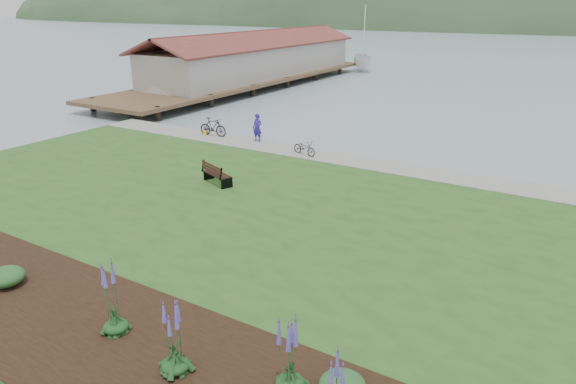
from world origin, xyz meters
name	(u,v)px	position (x,y,z in m)	size (l,w,h in m)	color
ground	(276,210)	(0.00, 0.00, 0.00)	(600.00, 600.00, 0.00)	gray
lawn	(247,222)	(0.00, -2.00, 0.20)	(34.00, 20.00, 0.40)	#254E1B
shoreline_path	(347,159)	(0.00, 6.90, 0.42)	(34.00, 2.20, 0.03)	gray
garden_bed	(154,360)	(3.00, -9.80, 0.42)	(24.00, 4.40, 0.04)	black
pier_pavilion	(255,59)	(-20.00, 27.52, 2.64)	(8.00, 36.00, 5.40)	#4C3826
park_bench	(215,173)	(-3.42, 0.40, 0.90)	(1.73, 1.19, 1.00)	black
person	(257,125)	(-6.03, 7.50, 1.37)	(0.70, 0.48, 1.93)	#30229D
bicycle_a	(304,148)	(-2.33, 6.50, 0.80)	(1.53, 0.53, 0.80)	black
bicycle_b	(213,127)	(-9.09, 7.20, 0.96)	(1.85, 0.54, 1.12)	black
sailboat	(362,71)	(-15.32, 44.02, 0.00)	(9.42, 9.59, 24.82)	silver
pannier	(206,133)	(-9.67, 7.20, 0.54)	(0.17, 0.26, 0.28)	yellow
echium_0	(173,340)	(3.72, -9.85, 1.24)	(0.62, 0.62, 2.00)	#153A18
echium_1	(290,357)	(6.13, -9.02, 1.25)	(0.62, 0.62, 2.01)	#153A18
echium_4	(112,297)	(1.47, -9.53, 1.41)	(0.62, 0.62, 2.36)	#153A18
shrub_0	(6,277)	(-2.96, -9.61, 0.70)	(1.03, 1.03, 0.51)	#1E4C21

